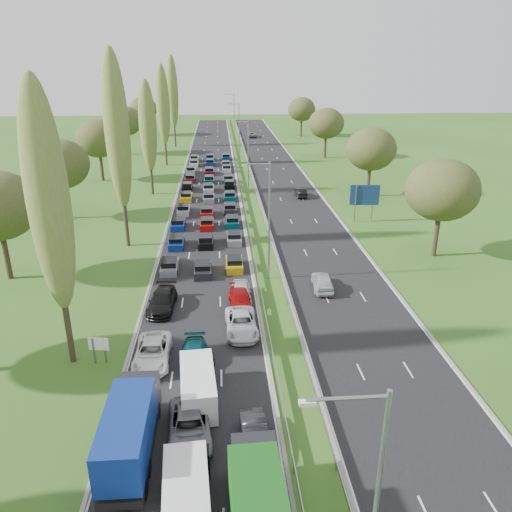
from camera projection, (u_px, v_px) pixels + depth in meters
name	position (u px, v px, depth m)	size (l,w,h in m)	color
ground	(248.00, 191.00, 85.62)	(260.00, 260.00, 0.00)	#35561A
near_carriageway	(209.00, 188.00, 87.47)	(10.50, 215.00, 0.04)	black
far_carriageway	(285.00, 187.00, 88.40)	(10.50, 215.00, 0.04)	black
central_reservation	(247.00, 184.00, 87.73)	(2.36, 215.00, 0.32)	gray
lamp_columns	(248.00, 158.00, 81.56)	(0.18, 140.18, 12.00)	gray
poplar_row	(137.00, 126.00, 69.01)	(2.80, 127.80, 22.44)	#2D2116
woodland_left	(52.00, 169.00, 64.87)	(8.00, 166.00, 11.10)	#2D2116
woodland_right	(388.00, 159.00, 71.76)	(8.00, 153.00, 11.10)	#2D2116
traffic_queue_fill	(208.00, 193.00, 82.60)	(9.09, 68.62, 0.80)	slate
near_car_2	(152.00, 352.00, 36.80)	(2.56, 5.56, 1.54)	white
near_car_3	(162.00, 301.00, 44.65)	(2.22, 5.45, 1.58)	black
near_car_6	(190.00, 427.00, 29.33)	(2.51, 5.43, 1.51)	slate
near_car_7	(194.00, 356.00, 36.50)	(1.93, 4.74, 1.38)	#054651
near_car_9	(255.00, 435.00, 28.84)	(1.46, 4.18, 1.38)	black
near_car_10	(241.00, 323.00, 40.86)	(2.53, 5.49, 1.53)	silver
near_car_11	(240.00, 300.00, 45.07)	(1.99, 4.89, 1.42)	#950909
near_car_12	(241.00, 291.00, 46.56)	(1.79, 4.45, 1.52)	silver
far_car_0	(323.00, 281.00, 48.56)	(1.89, 4.71, 1.60)	#A8ADB1
far_car_1	(301.00, 192.00, 81.61)	(1.52, 4.36, 1.44)	black
far_car_2	(252.00, 135.00, 145.18)	(2.48, 5.38, 1.49)	slate
blue_lorry	(131.00, 428.00, 27.60)	(2.38, 8.56, 3.61)	black
white_van_front	(187.00, 496.00, 24.22)	(2.19, 5.58, 2.24)	silver
white_van_rear	(198.00, 384.00, 32.62)	(2.17, 5.54, 2.23)	white
info_sign	(99.00, 347.00, 36.45)	(1.50, 0.32, 2.10)	gray
direction_sign	(365.00, 197.00, 67.95)	(3.99, 0.46, 5.20)	gray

